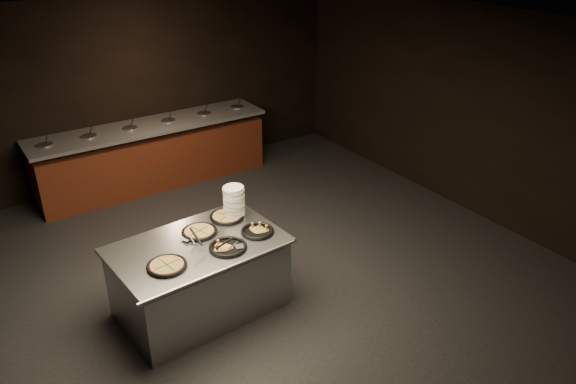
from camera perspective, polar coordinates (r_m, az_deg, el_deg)
name	(u,v)px	position (r m, az deg, el deg)	size (l,w,h in m)	color
room	(273,181)	(5.83, -1.53, 1.12)	(7.02, 8.02, 2.92)	black
salad_bar	(154,158)	(9.19, -13.47, 3.33)	(3.70, 0.83, 1.18)	#552414
serving_counter	(200,278)	(6.20, -8.94, -8.67)	(1.84, 1.26, 0.85)	#B2B4B9
plate_stack	(234,202)	(6.34, -5.50, -1.01)	(0.24, 0.24, 0.37)	silver
pan_veggie_whole	(167,265)	(5.64, -12.21, -7.31)	(0.40, 0.40, 0.04)	black
pan_cheese_whole	(199,231)	(6.14, -9.00, -3.98)	(0.39, 0.39, 0.04)	black
pan_cheese_slices_a	(227,216)	(6.39, -6.21, -2.46)	(0.40, 0.40, 0.04)	black
pan_cheese_slices_b	(228,247)	(5.83, -6.12, -5.57)	(0.40, 0.40, 0.04)	black
pan_veggie_slices	(257,231)	(6.08, -3.13, -3.97)	(0.36, 0.36, 0.04)	black
server_left	(194,237)	(5.92, -9.58, -4.57)	(0.13, 0.35, 0.17)	#B2B4B9
server_right	(230,244)	(5.77, -5.94, -5.26)	(0.32, 0.13, 0.15)	#B2B4B9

